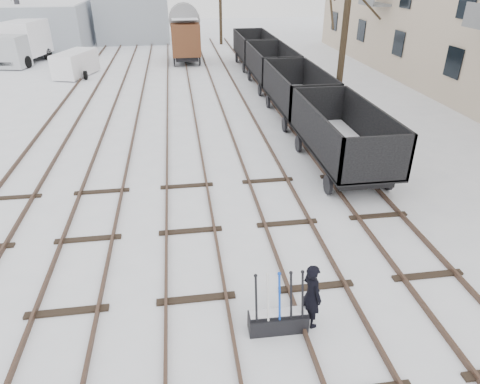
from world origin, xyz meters
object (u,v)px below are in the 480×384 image
(worker, at_px, (312,295))
(box_van_wagon, at_px, (185,36))
(freight_wagon_a, at_px, (341,146))
(ground_frame, at_px, (278,320))
(crane, at_px, (23,26))
(lorry, at_px, (27,41))
(panel_van, at_px, (76,63))

(worker, xyz_separation_m, box_van_wagon, (-1.66, 29.46, 1.24))
(worker, distance_m, freight_wagon_a, 8.56)
(ground_frame, xyz_separation_m, crane, (-14.89, 35.64, 2.07))
(ground_frame, height_order, lorry, lorry)
(freight_wagon_a, distance_m, crane, 33.74)
(ground_frame, relative_size, freight_wagon_a, 0.24)
(ground_frame, relative_size, box_van_wagon, 0.33)
(box_van_wagon, bearing_deg, freight_wagon_a, -76.60)
(lorry, distance_m, panel_van, 7.51)
(freight_wagon_a, bearing_deg, worker, -114.25)
(ground_frame, bearing_deg, panel_van, 110.12)
(freight_wagon_a, relative_size, panel_van, 1.45)
(box_van_wagon, xyz_separation_m, lorry, (-12.70, 2.04, -0.40))
(worker, relative_size, crane, 0.18)
(worker, bearing_deg, lorry, 5.64)
(box_van_wagon, bearing_deg, crane, 156.46)
(ground_frame, distance_m, lorry, 34.43)
(worker, distance_m, crane, 38.86)
(ground_frame, relative_size, lorry, 0.20)
(worker, bearing_deg, crane, 4.89)
(panel_van, distance_m, crane, 11.61)
(freight_wagon_a, relative_size, lorry, 0.84)
(lorry, bearing_deg, panel_van, -37.45)
(box_van_wagon, bearing_deg, lorry, 170.84)
(box_van_wagon, height_order, panel_van, box_van_wagon)
(ground_frame, distance_m, panel_van, 27.30)
(crane, bearing_deg, ground_frame, -91.04)
(ground_frame, distance_m, worker, 0.91)
(crane, bearing_deg, box_van_wagon, -47.21)
(ground_frame, relative_size, panel_van, 0.35)
(worker, height_order, lorry, lorry)
(worker, xyz_separation_m, panel_van, (-9.64, 25.71, 0.09))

